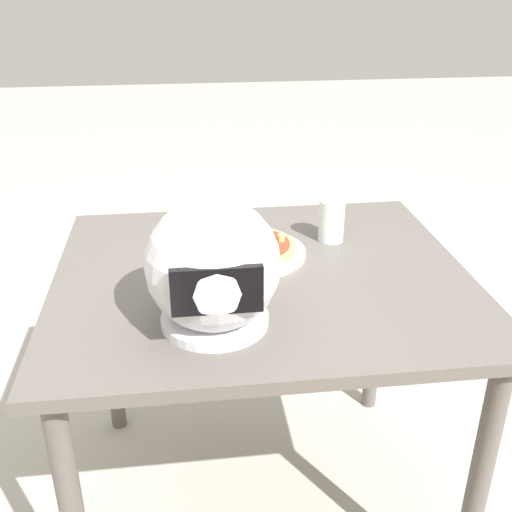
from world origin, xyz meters
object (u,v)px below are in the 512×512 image
at_px(motorcycle_helmet, 213,267).
at_px(pizza, 250,247).
at_px(dining_table, 262,306).
at_px(drinking_glass, 331,220).

bearing_deg(motorcycle_helmet, pizza, -109.37).
xyz_separation_m(dining_table, drinking_glass, (-0.21, -0.17, 0.15)).
distance_m(pizza, motorcycle_helmet, 0.35).
relative_size(dining_table, drinking_glass, 8.77).
distance_m(motorcycle_helmet, drinking_glass, 0.52).
bearing_deg(motorcycle_helmet, dining_table, -120.42).
xyz_separation_m(dining_table, motorcycle_helmet, (0.13, 0.22, 0.23)).
bearing_deg(pizza, drinking_glass, -162.49).
xyz_separation_m(motorcycle_helmet, drinking_glass, (-0.34, -0.39, -0.07)).
relative_size(motorcycle_helmet, drinking_glass, 2.40).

